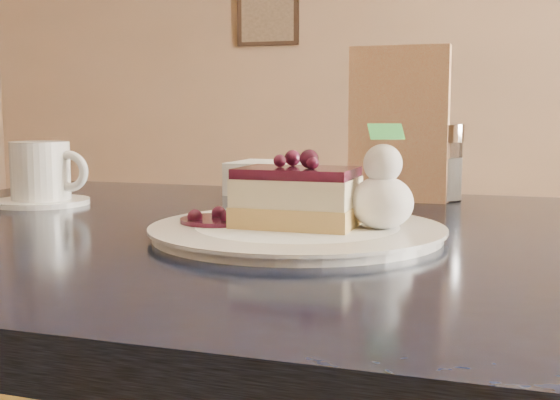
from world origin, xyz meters
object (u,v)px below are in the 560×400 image
(cheesecake_slice, at_px, (297,198))
(coffee_set, at_px, (42,176))
(main_table, at_px, (310,300))
(dessert_plate, at_px, (297,232))

(cheesecake_slice, height_order, coffee_set, coffee_set)
(cheesecake_slice, relative_size, coffee_set, 0.89)
(main_table, xyz_separation_m, coffee_set, (-0.45, 0.12, 0.13))
(main_table, relative_size, coffee_set, 8.91)
(dessert_plate, distance_m, coffee_set, 0.48)
(main_table, relative_size, dessert_plate, 4.22)
(cheesecake_slice, xyz_separation_m, coffee_set, (-0.44, 0.17, -0.00))
(cheesecake_slice, bearing_deg, coffee_set, 161.55)
(main_table, distance_m, coffee_set, 0.48)
(main_table, distance_m, dessert_plate, 0.11)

